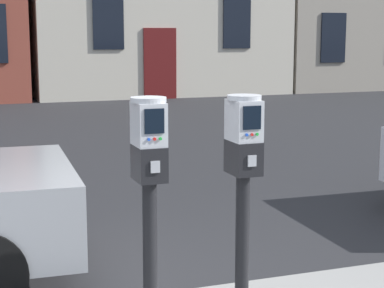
# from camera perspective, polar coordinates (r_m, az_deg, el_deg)

# --- Properties ---
(parking_meter_near_kerb) EXTENTS (0.22, 0.25, 1.42)m
(parking_meter_near_kerb) POSITION_cam_1_polar(r_m,az_deg,el_deg) (3.94, -3.77, -2.31)
(parking_meter_near_kerb) COLOR black
(parking_meter_near_kerb) RESTS_ON sidewalk_slab
(parking_meter_twin_adjacent) EXTENTS (0.22, 0.25, 1.42)m
(parking_meter_twin_adjacent) POSITION_cam_1_polar(r_m,az_deg,el_deg) (4.15, 4.51, -1.78)
(parking_meter_twin_adjacent) COLOR black
(parking_meter_twin_adjacent) RESTS_ON sidewalk_slab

